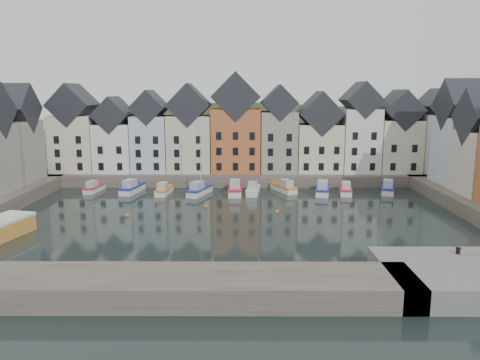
{
  "coord_description": "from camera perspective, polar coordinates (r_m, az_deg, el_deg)",
  "views": [
    {
      "loc": [
        1.18,
        -56.92,
        16.22
      ],
      "look_at": [
        0.92,
        6.0,
        4.39
      ],
      "focal_mm": 35.0,
      "sensor_mm": 36.0,
      "label": 1
    }
  ],
  "objects": [
    {
      "name": "mooring_bollard",
      "position": [
        46.54,
        25.05,
        -7.78
      ],
      "size": [
        0.48,
        0.48,
        0.56
      ],
      "color": "black",
      "rests_on": "near_quay"
    },
    {
      "name": "mooring_buoys",
      "position": [
        64.5,
        -4.39,
        -3.81
      ],
      "size": [
        20.5,
        5.5,
        0.5
      ],
      "color": "orange",
      "rests_on": "ground"
    },
    {
      "name": "ground",
      "position": [
        59.19,
        -0.92,
        -5.25
      ],
      "size": [
        260.0,
        260.0,
        0.0
      ],
      "primitive_type": "plane",
      "color": "black",
      "rests_on": "ground"
    },
    {
      "name": "boat_c",
      "position": [
        76.52,
        -9.27,
        -1.22
      ],
      "size": [
        2.36,
        5.92,
        2.22
      ],
      "rotation": [
        0.0,
        0.0,
        -0.1
      ],
      "color": "silver",
      "rests_on": "ground"
    },
    {
      "name": "near_wall",
      "position": [
        39.7,
        -16.53,
        -12.36
      ],
      "size": [
        50.0,
        6.0,
        2.0
      ],
      "primitive_type": "cube",
      "color": "#4E433C",
      "rests_on": "ground"
    },
    {
      "name": "boat_f",
      "position": [
        75.66,
        1.59,
        -1.2
      ],
      "size": [
        2.52,
        6.19,
        2.31
      ],
      "rotation": [
        0.0,
        0.0,
        -0.11
      ],
      "color": "silver",
      "rests_on": "ground"
    },
    {
      "name": "boat_g",
      "position": [
        77.72,
        5.4,
        -0.91
      ],
      "size": [
        4.25,
        6.41,
        2.37
      ],
      "rotation": [
        0.0,
        0.0,
        0.42
      ],
      "color": "silver",
      "rests_on": "ground"
    },
    {
      "name": "boat_j",
      "position": [
        80.31,
        17.57,
        -0.97
      ],
      "size": [
        3.84,
        6.72,
        2.46
      ],
      "rotation": [
        0.0,
        0.0,
        -0.31
      ],
      "color": "silver",
      "rests_on": "ground"
    },
    {
      "name": "far_terrace",
      "position": [
        85.26,
        1.61,
        5.71
      ],
      "size": [
        72.37,
        8.16,
        17.78
      ],
      "color": "beige",
      "rests_on": "far_quay"
    },
    {
      "name": "boat_b",
      "position": [
        78.67,
        -13.04,
        -0.97
      ],
      "size": [
        3.26,
        6.84,
        2.52
      ],
      "rotation": [
        0.0,
        0.0,
        -0.19
      ],
      "color": "silver",
      "rests_on": "ground"
    },
    {
      "name": "boat_i",
      "position": [
        77.79,
        12.73,
        -1.14
      ],
      "size": [
        2.75,
        6.16,
        2.28
      ],
      "rotation": [
        0.0,
        0.0,
        -0.16
      ],
      "color": "silver",
      "rests_on": "ground"
    },
    {
      "name": "boat_e",
      "position": [
        75.62,
        -0.62,
        -1.12
      ],
      "size": [
        2.22,
        7.03,
        2.69
      ],
      "rotation": [
        0.0,
        0.0,
        0.01
      ],
      "color": "silver",
      "rests_on": "ground"
    },
    {
      "name": "boat_h",
      "position": [
        76.7,
        10.04,
        -1.14
      ],
      "size": [
        3.36,
        6.95,
        2.56
      ],
      "rotation": [
        0.0,
        0.0,
        -0.2
      ],
      "color": "silver",
      "rests_on": "ground"
    },
    {
      "name": "boat_a",
      "position": [
        81.11,
        -17.38,
        -0.93
      ],
      "size": [
        2.39,
        5.66,
        2.11
      ],
      "rotation": [
        0.0,
        0.0,
        -0.13
      ],
      "color": "silver",
      "rests_on": "ground"
    },
    {
      "name": "hillside",
      "position": [
        117.98,
        -0.34,
        -6.19
      ],
      "size": [
        153.6,
        70.4,
        64.0
      ],
      "color": "#212D16",
      "rests_on": "ground"
    },
    {
      "name": "boat_d",
      "position": [
        75.4,
        -5.01,
        -1.19
      ],
      "size": [
        3.99,
        6.71,
        12.26
      ],
      "rotation": [
        0.0,
        0.0,
        -0.34
      ],
      "color": "silver",
      "rests_on": "ground"
    },
    {
      "name": "far_quay",
      "position": [
        88.25,
        -0.53,
        0.72
      ],
      "size": [
        90.0,
        16.0,
        2.0
      ],
      "primitive_type": "cube",
      "color": "#4E433C",
      "rests_on": "ground"
    }
  ]
}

